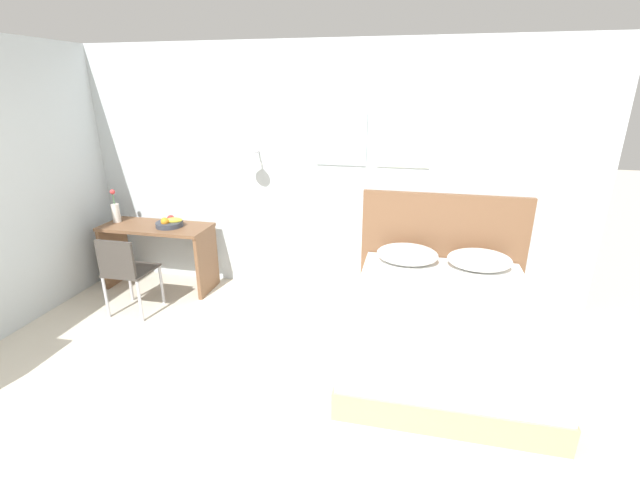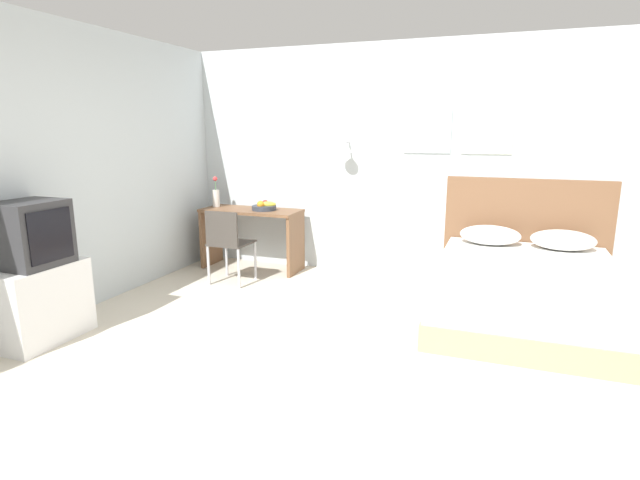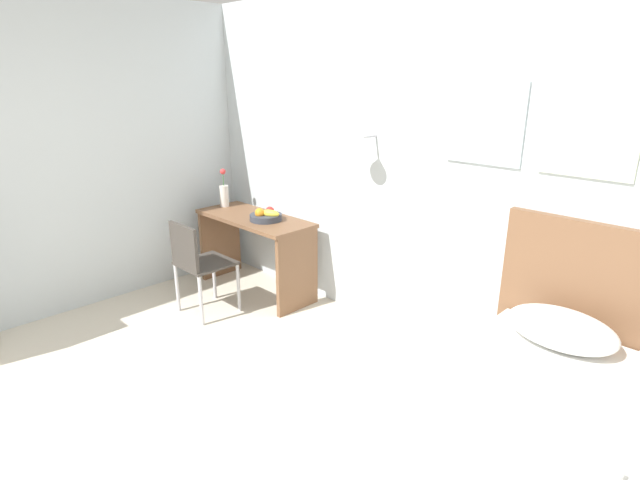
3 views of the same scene
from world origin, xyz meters
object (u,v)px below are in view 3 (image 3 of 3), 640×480
folded_towel_near_foot (569,475)px  desk_chair (196,260)px  flower_vase (224,194)px  desk (255,239)px  pillow_left (561,329)px  fruit_bowl (266,216)px

folded_towel_near_foot → desk_chair: (-3.13, 0.32, -0.05)m
desk_chair → flower_vase: (-0.56, 0.70, 0.37)m
desk → folded_towel_near_foot: bearing=-17.3°
pillow_left → desk: desk is taller
desk_chair → flower_vase: bearing=128.9°
pillow_left → folded_towel_near_foot: bearing=-68.0°
folded_towel_near_foot → desk: desk is taller
pillow_left → flower_vase: (-3.28, -0.01, 0.25)m
flower_vase → pillow_left: bearing=0.2°
fruit_bowl → flower_vase: size_ratio=0.79×
folded_towel_near_foot → flower_vase: flower_vase is taller
flower_vase → folded_towel_near_foot: bearing=-15.4°
desk_chair → fruit_bowl: fruit_bowl is taller
pillow_left → fruit_bowl: 2.60m
pillow_left → folded_towel_near_foot: size_ratio=2.00×
desk → desk_chair: bearing=-85.3°
fruit_bowl → folded_towel_near_foot: bearing=-18.2°
pillow_left → desk_chair: (-2.72, -0.71, -0.12)m
desk → flower_vase: size_ratio=3.20×
pillow_left → desk: size_ratio=0.50×
desk_chair → desk: bearing=94.7°
pillow_left → desk: (-2.77, -0.04, -0.10)m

